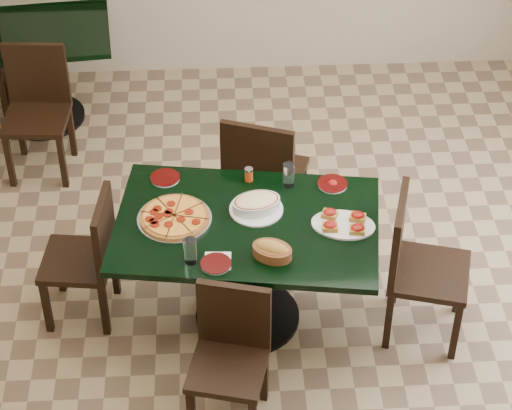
{
  "coord_description": "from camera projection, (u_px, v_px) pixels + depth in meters",
  "views": [
    {
      "loc": [
        -0.32,
        -4.18,
        4.33
      ],
      "look_at": [
        -0.1,
        0.0,
        0.84
      ],
      "focal_mm": 70.0,
      "sensor_mm": 36.0,
      "label": 1
    }
  ],
  "objects": [
    {
      "name": "chair_near",
      "position": [
        231.0,
        350.0,
        5.15
      ],
      "size": [
        0.47,
        0.47,
        0.82
      ],
      "rotation": [
        0.0,
        0.0,
        -0.24
      ],
      "color": "black",
      "rests_on": "floor"
    },
    {
      "name": "side_plate_far_r",
      "position": [
        332.0,
        184.0,
        5.72
      ],
      "size": [
        0.17,
        0.17,
        0.03
      ],
      "rotation": [
        0.0,
        0.0,
        -0.37
      ],
      "color": "silver",
      "rests_on": "main_table"
    },
    {
      "name": "back_chair_near",
      "position": [
        37.0,
        103.0,
        6.8
      ],
      "size": [
        0.45,
        0.45,
        0.91
      ],
      "rotation": [
        0.0,
        0.0,
        -0.08
      ],
      "color": "black",
      "rests_on": "floor"
    },
    {
      "name": "water_glass_a",
      "position": [
        289.0,
        175.0,
        5.68
      ],
      "size": [
        0.07,
        0.07,
        0.15
      ],
      "primitive_type": "cylinder",
      "color": "white",
      "rests_on": "main_table"
    },
    {
      "name": "chair_right",
      "position": [
        415.0,
        260.0,
        5.56
      ],
      "size": [
        0.54,
        0.54,
        0.94
      ],
      "rotation": [
        0.0,
        0.0,
        1.3
      ],
      "color": "black",
      "rests_on": "floor"
    },
    {
      "name": "bread_basket",
      "position": [
        272.0,
        250.0,
        5.24
      ],
      "size": [
        0.26,
        0.23,
        0.09
      ],
      "rotation": [
        0.0,
        0.0,
        -0.44
      ],
      "color": "brown",
      "rests_on": "main_table"
    },
    {
      "name": "napkin_setting",
      "position": [
        218.0,
        261.0,
        5.23
      ],
      "size": [
        0.15,
        0.15,
        0.01
      ],
      "rotation": [
        0.0,
        0.0,
        -0.06
      ],
      "color": "white",
      "rests_on": "main_table"
    },
    {
      "name": "chair_far",
      "position": [
        262.0,
        172.0,
        6.15
      ],
      "size": [
        0.57,
        0.57,
        0.96
      ],
      "rotation": [
        0.0,
        0.0,
        2.8
      ],
      "color": "black",
      "rests_on": "floor"
    },
    {
      "name": "floor",
      "position": [
        273.0,
        311.0,
        5.99
      ],
      "size": [
        5.5,
        5.5,
        0.0
      ],
      "primitive_type": "plane",
      "color": "#907A53",
      "rests_on": "ground"
    },
    {
      "name": "side_plate_near",
      "position": [
        216.0,
        264.0,
        5.2
      ],
      "size": [
        0.16,
        0.16,
        0.02
      ],
      "rotation": [
        0.0,
        0.0,
        0.07
      ],
      "color": "silver",
      "rests_on": "main_table"
    },
    {
      "name": "lasagna_casserole",
      "position": [
        256.0,
        204.0,
        5.52
      ],
      "size": [
        0.31,
        0.3,
        0.09
      ],
      "rotation": [
        0.0,
        0.0,
        0.24
      ],
      "color": "silver",
      "rests_on": "main_table"
    },
    {
      "name": "side_plate_far_l",
      "position": [
        165.0,
        178.0,
        5.76
      ],
      "size": [
        0.17,
        0.17,
        0.02
      ],
      "rotation": [
        0.0,
        0.0,
        0.02
      ],
      "color": "silver",
      "rests_on": "main_table"
    },
    {
      "name": "bruschetta_platter",
      "position": [
        343.0,
        223.0,
        5.43
      ],
      "size": [
        0.4,
        0.32,
        0.05
      ],
      "rotation": [
        0.0,
        0.0,
        -0.25
      ],
      "color": "silver",
      "rests_on": "main_table"
    },
    {
      "name": "main_table",
      "position": [
        247.0,
        247.0,
        5.58
      ],
      "size": [
        1.56,
        1.13,
        0.75
      ],
      "rotation": [
        0.0,
        0.0,
        -0.14
      ],
      "color": "black",
      "rests_on": "floor"
    },
    {
      "name": "water_glass_b",
      "position": [
        190.0,
        251.0,
        5.18
      ],
      "size": [
        0.07,
        0.07,
        0.15
      ],
      "primitive_type": "cylinder",
      "color": "white",
      "rests_on": "main_table"
    },
    {
      "name": "back_table",
      "position": [
        35.0,
        58.0,
        7.21
      ],
      "size": [
        1.18,
        0.91,
        0.75
      ],
      "rotation": [
        0.0,
        0.0,
        0.1
      ],
      "color": "black",
      "rests_on": "floor"
    },
    {
      "name": "pepperoni_pizza",
      "position": [
        174.0,
        217.0,
        5.48
      ],
      "size": [
        0.41,
        0.41,
        0.04
      ],
      "rotation": [
        0.0,
        0.0,
        -0.22
      ],
      "color": "silver",
      "rests_on": "main_table"
    },
    {
      "name": "chair_left",
      "position": [
        89.0,
        253.0,
        5.69
      ],
      "size": [
        0.44,
        0.44,
        0.85
      ],
      "rotation": [
        0.0,
        0.0,
        -1.69
      ],
      "color": "black",
      "rests_on": "floor"
    },
    {
      "name": "pepper_shaker",
      "position": [
        249.0,
        174.0,
        5.73
      ],
      "size": [
        0.05,
        0.05,
        0.08
      ],
      "color": "#CB5715",
      "rests_on": "main_table"
    }
  ]
}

